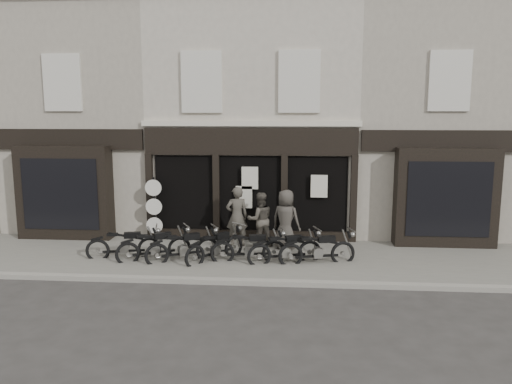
# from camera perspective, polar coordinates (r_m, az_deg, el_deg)

# --- Properties ---
(ground_plane) EXTENTS (90.00, 90.00, 0.00)m
(ground_plane) POSITION_cam_1_polar(r_m,az_deg,el_deg) (14.40, -1.72, -8.80)
(ground_plane) COLOR #2D2B28
(ground_plane) RESTS_ON ground
(pavement) EXTENTS (30.00, 4.20, 0.12)m
(pavement) POSITION_cam_1_polar(r_m,az_deg,el_deg) (15.23, -1.35, -7.54)
(pavement) COLOR #605D55
(pavement) RESTS_ON ground_plane
(kerb) EXTENTS (30.00, 0.25, 0.13)m
(kerb) POSITION_cam_1_polar(r_m,az_deg,el_deg) (13.20, -2.32, -10.20)
(kerb) COLOR gray
(kerb) RESTS_ON ground_plane
(central_building) EXTENTS (7.30, 6.22, 8.34)m
(central_building) POSITION_cam_1_polar(r_m,az_deg,el_deg) (19.62, 0.14, 8.15)
(central_building) COLOR #B8AE9E
(central_building) RESTS_ON ground
(neighbour_left) EXTENTS (5.60, 6.73, 8.34)m
(neighbour_left) POSITION_cam_1_polar(r_m,az_deg,el_deg) (21.03, -17.56, 7.68)
(neighbour_left) COLOR gray
(neighbour_left) RESTS_ON ground
(neighbour_right) EXTENTS (5.60, 6.73, 8.34)m
(neighbour_right) POSITION_cam_1_polar(r_m,az_deg,el_deg) (20.10, 18.65, 7.58)
(neighbour_right) COLOR gray
(neighbour_right) RESTS_ON ground
(motorcycle_0) EXTENTS (2.18, 0.82, 1.06)m
(motorcycle_0) POSITION_cam_1_polar(r_m,az_deg,el_deg) (15.54, -14.78, -6.12)
(motorcycle_0) COLOR black
(motorcycle_0) RESTS_ON ground
(motorcycle_1) EXTENTS (2.07, 1.31, 1.08)m
(motorcycle_1) POSITION_cam_1_polar(r_m,az_deg,el_deg) (15.16, -11.48, -6.36)
(motorcycle_1) COLOR black
(motorcycle_1) RESTS_ON ground
(motorcycle_2) EXTENTS (2.05, 1.35, 1.08)m
(motorcycle_2) POSITION_cam_1_polar(r_m,az_deg,el_deg) (14.91, -8.29, -6.54)
(motorcycle_2) COLOR black
(motorcycle_2) RESTS_ON ground
(motorcycle_3) EXTENTS (1.63, 1.83, 1.06)m
(motorcycle_3) POSITION_cam_1_polar(r_m,az_deg,el_deg) (14.88, -4.63, -6.53)
(motorcycle_3) COLOR black
(motorcycle_3) RESTS_ON ground
(motorcycle_4) EXTENTS (2.22, 0.72, 1.07)m
(motorcycle_4) POSITION_cam_1_polar(r_m,az_deg,el_deg) (14.71, -0.77, -6.67)
(motorcycle_4) COLOR black
(motorcycle_4) RESTS_ON ground
(motorcycle_5) EXTENTS (2.15, 1.04, 1.07)m
(motorcycle_5) POSITION_cam_1_polar(r_m,az_deg,el_deg) (14.59, 3.41, -6.81)
(motorcycle_5) COLOR black
(motorcycle_5) RESTS_ON ground
(motorcycle_6) EXTENTS (2.24, 0.85, 1.09)m
(motorcycle_6) POSITION_cam_1_polar(r_m,az_deg,el_deg) (14.60, 7.10, -6.83)
(motorcycle_6) COLOR black
(motorcycle_6) RESTS_ON ground
(man_left) EXTENTS (0.81, 0.64, 1.95)m
(man_left) POSITION_cam_1_polar(r_m,az_deg,el_deg) (16.13, -2.20, -2.80)
(man_left) COLOR #413D35
(man_left) RESTS_ON pavement
(man_centre) EXTENTS (1.02, 0.89, 1.77)m
(man_centre) POSITION_cam_1_polar(r_m,az_deg,el_deg) (16.10, 0.47, -3.15)
(man_centre) COLOR #464139
(man_centre) RESTS_ON pavement
(man_right) EXTENTS (1.10, 0.93, 1.91)m
(man_right) POSITION_cam_1_polar(r_m,az_deg,el_deg) (15.78, 3.43, -3.16)
(man_right) COLOR #3A3630
(man_right) RESTS_ON pavement
(advert_sign_post) EXTENTS (0.56, 0.36, 2.27)m
(advert_sign_post) POSITION_cam_1_polar(r_m,az_deg,el_deg) (17.13, -11.55, -2.22)
(advert_sign_post) COLOR black
(advert_sign_post) RESTS_ON ground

